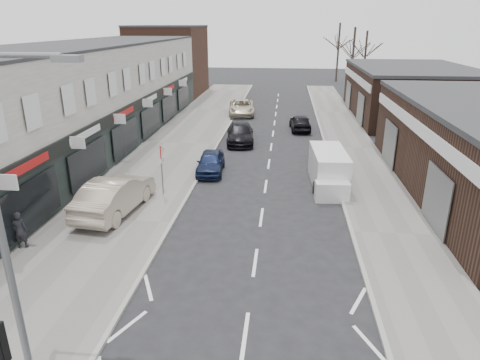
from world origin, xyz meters
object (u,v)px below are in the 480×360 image
(parked_car_left_a, at_px, (211,162))
(parked_car_right_a, at_px, (325,153))
(pedestrian, at_px, (20,230))
(sedan_on_pavement, at_px, (115,195))
(parked_car_right_b, at_px, (300,122))
(parked_car_left_b, at_px, (240,133))
(warning_sign, at_px, (162,156))
(parked_car_left_c, at_px, (242,107))
(white_van, at_px, (329,170))
(street_lamp, at_px, (8,226))

(parked_car_left_a, relative_size, parked_car_right_a, 0.79)
(pedestrian, relative_size, parked_car_left_a, 0.40)
(sedan_on_pavement, bearing_deg, parked_car_right_b, -110.09)
(parked_car_left_b, xyz_separation_m, parked_car_right_a, (5.86, -4.86, 0.09))
(warning_sign, bearing_deg, parked_car_left_c, 85.08)
(parked_car_left_b, bearing_deg, sedan_on_pavement, -114.26)
(white_van, relative_size, sedan_on_pavement, 0.98)
(pedestrian, xyz_separation_m, parked_car_right_b, (11.38, 21.42, -0.21))
(pedestrian, height_order, parked_car_right_b, pedestrian)
(parked_car_left_a, bearing_deg, street_lamp, -97.38)
(white_van, xyz_separation_m, parked_car_left_a, (-6.80, 1.44, -0.27))
(parked_car_left_b, bearing_deg, warning_sign, -110.25)
(parked_car_right_a, bearing_deg, parked_car_left_c, -66.63)
(parked_car_left_a, height_order, parked_car_right_a, parked_car_right_a)
(white_van, relative_size, pedestrian, 3.31)
(street_lamp, distance_m, parked_car_left_c, 34.40)
(warning_sign, bearing_deg, sedan_on_pavement, -124.32)
(sedan_on_pavement, relative_size, pedestrian, 3.39)
(parked_car_left_c, relative_size, parked_car_right_b, 1.31)
(pedestrian, height_order, parked_car_right_a, pedestrian)
(white_van, bearing_deg, parked_car_right_b, 92.01)
(white_van, distance_m, parked_car_left_c, 19.96)
(white_van, bearing_deg, sedan_on_pavement, -157.50)
(parked_car_left_b, distance_m, parked_car_right_b, 6.35)
(pedestrian, relative_size, parked_car_left_b, 0.32)
(parked_car_right_b, bearing_deg, street_lamp, 72.33)
(parked_car_left_c, relative_size, parked_car_right_a, 1.08)
(sedan_on_pavement, xyz_separation_m, pedestrian, (-2.40, -3.67, -0.09))
(parked_car_left_a, xyz_separation_m, parked_car_right_b, (5.60, 11.39, 0.03))
(white_van, bearing_deg, parked_car_right_a, 85.06)
(warning_sign, xyz_separation_m, parked_car_left_c, (1.84, 21.35, -1.48))
(pedestrian, distance_m, parked_car_left_c, 28.01)
(warning_sign, height_order, white_van, warning_sign)
(warning_sign, relative_size, sedan_on_pavement, 0.53)
(warning_sign, bearing_deg, street_lamp, -87.16)
(parked_car_left_c, bearing_deg, street_lamp, -97.85)
(parked_car_left_b, bearing_deg, parked_car_left_c, 89.31)
(pedestrian, height_order, parked_car_left_b, pedestrian)
(parked_car_left_b, relative_size, parked_car_right_b, 1.21)
(street_lamp, distance_m, white_van, 17.67)
(parked_car_right_b, bearing_deg, warning_sign, 60.19)
(sedan_on_pavement, bearing_deg, parked_car_right_a, -133.73)
(street_lamp, relative_size, parked_car_left_b, 1.67)
(street_lamp, xyz_separation_m, parked_car_left_a, (1.13, 16.79, -3.98))
(parked_car_left_b, distance_m, parked_car_right_a, 7.62)
(white_van, xyz_separation_m, parked_car_right_a, (0.10, 3.56, -0.12))
(parked_car_left_a, relative_size, parked_car_left_b, 0.79)
(street_lamp, relative_size, parked_car_right_b, 2.03)
(street_lamp, bearing_deg, white_van, 62.70)
(parked_car_right_a, bearing_deg, street_lamp, 66.27)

